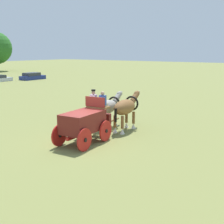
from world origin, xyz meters
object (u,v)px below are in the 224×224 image
at_px(draft_horse_near, 108,107).
at_px(draft_horse_off, 126,108).
at_px(parked_vehicle_g, 32,77).
at_px(show_wagon, 85,122).

height_order(draft_horse_near, draft_horse_off, draft_horse_off).
distance_m(draft_horse_near, parked_vehicle_g, 34.89).
xyz_separation_m(draft_horse_off, parked_vehicle_g, (18.22, 30.98, -0.91)).
height_order(draft_horse_off, parked_vehicle_g, draft_horse_off).
distance_m(show_wagon, draft_horse_near, 3.47).
bearing_deg(draft_horse_off, parked_vehicle_g, 59.54).
bearing_deg(draft_horse_near, draft_horse_off, -85.13).
xyz_separation_m(draft_horse_near, draft_horse_off, (0.11, -1.30, 0.11)).
distance_m(show_wagon, draft_horse_off, 3.46).
xyz_separation_m(draft_horse_near, parked_vehicle_g, (18.33, 29.68, -0.80)).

